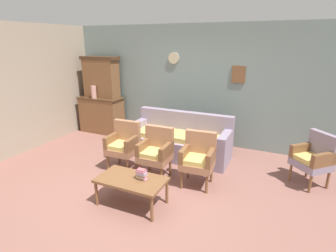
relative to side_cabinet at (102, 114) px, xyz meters
The scene contains 12 objects.
ground_plane 3.41m from the side_cabinet, 41.79° to the right, with size 7.68×7.68×0.00m, color #84564C.
wall_back_with_decor 2.70m from the side_cabinet, ahead, with size 6.40×0.09×2.70m.
side_cabinet is the anchor object (origin of this frame).
cabinet_upper_hutch 0.99m from the side_cabinet, 90.00° to the left, with size 0.99×0.38×1.03m.
vase_on_cabinet 0.65m from the side_cabinet, 110.71° to the right, with size 0.13×0.13×0.32m, color tan.
floral_couch 2.57m from the side_cabinet, 14.13° to the right, with size 2.08×0.81×0.90m.
armchair_row_middle 2.35m from the side_cabinet, 42.41° to the right, with size 0.54×0.51×0.90m.
armchair_near_cabinet 2.95m from the side_cabinet, 33.87° to the right, with size 0.53×0.50×0.90m.
armchair_near_couch_end 3.58m from the side_cabinet, 26.39° to the right, with size 0.56×0.53×0.90m.
wingback_chair_by_fireplace 5.01m from the side_cabinet, ahead, with size 0.71×0.71×0.90m.
coffee_table 3.59m from the side_cabinet, 45.58° to the right, with size 1.00×0.56×0.42m.
book_stack_on_table 3.64m from the side_cabinet, 43.31° to the right, with size 0.15×0.12×0.15m.
Camera 1 is at (1.92, -3.24, 2.33)m, focal length 28.62 mm.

